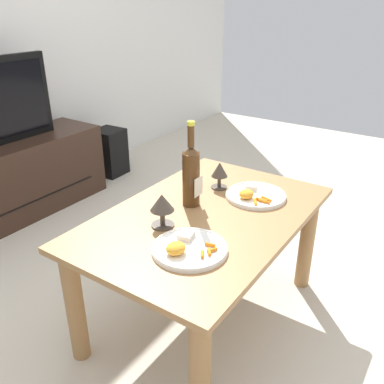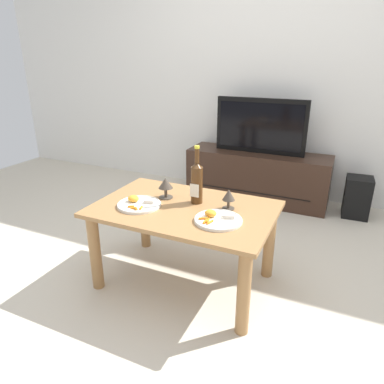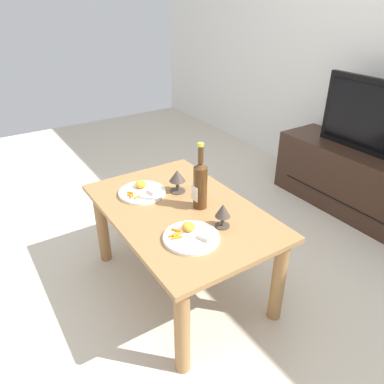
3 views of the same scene
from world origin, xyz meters
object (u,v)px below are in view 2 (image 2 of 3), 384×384
dining_table (184,222)px  tv_stand (257,176)px  floor_speaker (357,197)px  dinner_plate_right (218,219)px  goblet_left (166,184)px  wine_bottle (197,181)px  goblet_right (229,196)px  dinner_plate_left (139,204)px  tv_screen (260,126)px

dining_table → tv_stand: (0.05, 1.55, -0.17)m
dining_table → floor_speaker: dining_table is taller
tv_stand → dinner_plate_right: 1.68m
goblet_left → dinner_plate_right: goblet_left is taller
wine_bottle → dinner_plate_right: size_ratio=1.36×
wine_bottle → goblet_right: 0.22m
goblet_left → dinner_plate_right: (0.42, -0.18, -0.08)m
goblet_left → dinner_plate_left: goblet_left is taller
dining_table → dinner_plate_left: (-0.26, -0.09, 0.11)m
goblet_left → goblet_right: size_ratio=1.07×
floor_speaker → tv_stand: bearing=176.0°
dining_table → dinner_plate_right: size_ratio=4.06×
goblet_left → goblet_right: goblet_left is taller
tv_screen → goblet_left: bearing=-98.6°
goblet_right → wine_bottle: bearing=176.7°
dining_table → dinner_plate_right: bearing=-21.0°
goblet_right → dinner_plate_right: size_ratio=0.47×
floor_speaker → dinner_plate_left: dinner_plate_left is taller
dining_table → goblet_right: (0.25, 0.08, 0.18)m
tv_screen → wine_bottle: bearing=-90.5°
dinner_plate_right → floor_speaker: bearing=65.9°
dining_table → floor_speaker: size_ratio=2.89×
floor_speaker → goblet_left: goblet_left is taller
tv_stand → wine_bottle: wine_bottle is taller
wine_bottle → dinner_plate_right: bearing=-42.3°
dining_table → floor_speaker: 1.82m
goblet_right → dinner_plate_left: (-0.50, -0.18, -0.07)m
tv_stand → goblet_left: size_ratio=10.41×
dining_table → dinner_plate_left: size_ratio=4.05×
wine_bottle → goblet_right: size_ratio=2.89×
tv_screen → wine_bottle: 1.45m
goblet_left → wine_bottle: bearing=3.3°
tv_stand → dinner_plate_left: dinner_plate_left is taller
wine_bottle → dinner_plate_left: size_ratio=1.35×
floor_speaker → goblet_right: bearing=-119.5°
goblet_left → dining_table: bearing=-26.3°
tv_screen → goblet_left: (-0.22, -1.46, -0.14)m
dining_table → goblet_left: 0.27m
goblet_right → dinner_plate_left: bearing=-160.5°
goblet_left → tv_stand: bearing=81.4°
tv_stand → floor_speaker: bearing=-1.3°
tv_screen → dinner_plate_left: (-0.31, -1.64, -0.21)m
dinner_plate_left → tv_stand: bearing=79.4°
goblet_right → goblet_left: bearing=180.0°
dinner_plate_right → tv_stand: bearing=96.8°
tv_stand → dinner_plate_left: 1.69m
dining_table → tv_stand: size_ratio=0.78×
tv_stand → dinner_plate_left: (-0.31, -1.64, 0.29)m
floor_speaker → dinner_plate_right: (-0.73, -1.62, 0.35)m
goblet_right → tv_screen: bearing=97.6°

